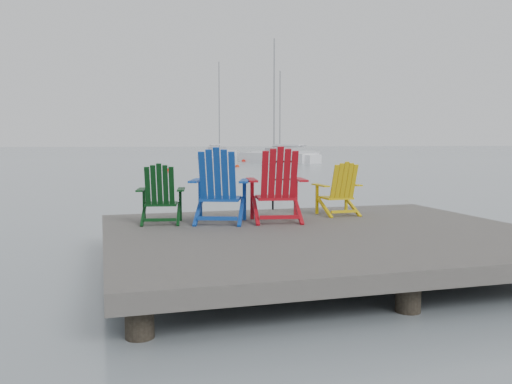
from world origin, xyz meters
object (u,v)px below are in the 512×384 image
object	(u,v)px
chair_yellow	(339,189)
buoy_d	(243,161)
buoy_a	(340,178)
sailboat_far	(283,155)
chair_blue	(219,186)
handrail	(284,180)
chair_red	(277,185)
sailboat_mid	(218,154)
buoy_b	(166,171)
sailboat_near	(277,158)
chair_green	(161,194)
buoy_c	(237,167)

from	to	relation	value
chair_yellow	buoy_d	bearing A→B (deg)	76.42
buoy_d	buoy_a	bearing A→B (deg)	-93.03
sailboat_far	chair_blue	bearing A→B (deg)	173.97
chair_yellow	handrail	bearing A→B (deg)	118.74
chair_red	sailboat_far	bearing A→B (deg)	81.13
chair_red	sailboat_far	world-z (taller)	sailboat_far
sailboat_mid	buoy_b	bearing A→B (deg)	-78.06
chair_red	chair_blue	bearing A→B (deg)	-177.41
handrail	sailboat_far	world-z (taller)	sailboat_far
chair_yellow	buoy_a	xyz separation A→B (m)	(7.20, 15.59, -0.95)
buoy_a	buoy_d	xyz separation A→B (m)	(1.22, 23.02, 0.00)
chair_blue	sailboat_near	size ratio (longest dim) A/B	0.10
buoy_a	buoy_d	size ratio (longest dim) A/B	0.97
buoy_d	sailboat_near	bearing A→B (deg)	-44.57
handrail	sailboat_near	xyz separation A→B (m)	(11.45, 35.17, -0.69)
chair_green	buoy_b	distance (m)	24.52
sailboat_mid	buoy_c	xyz separation A→B (m)	(-3.63, -23.46, -0.36)
sailboat_mid	chair_red	bearing A→B (deg)	-70.97
chair_green	handrail	bearing A→B (deg)	37.16
handrail	sailboat_mid	xyz separation A→B (m)	(9.60, 51.02, -0.69)
chair_blue	buoy_a	xyz separation A→B (m)	(9.34, 15.93, -1.07)
chair_red	sailboat_far	size ratio (longest dim) A/B	0.12
chair_green	sailboat_far	xyz separation A→B (m)	(17.45, 45.39, -0.60)
chair_green	sailboat_near	distance (m)	38.93
chair_green	sailboat_far	distance (m)	48.63
handrail	chair_blue	world-z (taller)	chair_blue
chair_red	buoy_b	size ratio (longest dim) A/B	2.78
handrail	sailboat_far	bearing A→B (deg)	71.18
sailboat_near	buoy_a	bearing A→B (deg)	-126.24
chair_green	sailboat_near	world-z (taller)	sailboat_near
sailboat_far	buoy_a	world-z (taller)	sailboat_far
chair_red	sailboat_near	xyz separation A→B (m)	(12.09, 36.70, -0.71)
sailboat_mid	buoy_d	world-z (taller)	sailboat_mid
handrail	chair_green	size ratio (longest dim) A/B	1.01
chair_green	buoy_b	world-z (taller)	chair_green
handrail	sailboat_near	world-z (taller)	sailboat_near
chair_red	buoy_d	xyz separation A→B (m)	(9.67, 39.08, -1.07)
chair_blue	sailboat_mid	bearing A→B (deg)	97.37
sailboat_near	sailboat_mid	size ratio (longest dim) A/B	0.98
chair_green	chair_blue	world-z (taller)	chair_blue
buoy_b	chair_blue	bearing A→B (deg)	-94.66
chair_blue	sailboat_mid	size ratio (longest dim) A/B	0.10
chair_blue	sailboat_near	distance (m)	38.82
chair_blue	sailboat_mid	world-z (taller)	sailboat_mid
buoy_c	buoy_d	distance (m)	10.45
buoy_b	buoy_a	bearing A→B (deg)	-49.51
sailboat_near	handrail	bearing A→B (deg)	-134.30
chair_blue	buoy_b	world-z (taller)	chair_blue
sailboat_near	chair_green	bearing A→B (deg)	-137.10
sailboat_near	buoy_d	xyz separation A→B (m)	(-2.41, 2.38, -0.36)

